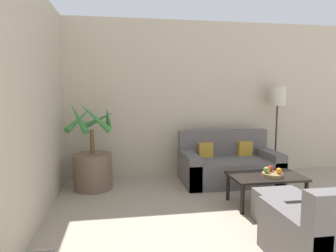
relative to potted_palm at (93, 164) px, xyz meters
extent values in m
cube|color=beige|center=(2.54, 0.61, 0.97)|extent=(7.66, 0.06, 2.70)
cylinder|color=brown|center=(0.00, 0.00, -0.11)|extent=(0.58, 0.58, 0.54)
cylinder|color=brown|center=(0.00, 0.00, 0.34)|extent=(0.06, 0.06, 0.37)
cone|color=#38843D|center=(0.24, 0.00, 0.70)|extent=(0.10, 0.53, 0.42)
cone|color=#38843D|center=(0.08, 0.25, 0.65)|extent=(0.57, 0.27, 0.34)
cone|color=#38843D|center=(-0.20, 0.15, 0.67)|extent=(0.41, 0.51, 0.38)
cone|color=#38843D|center=(-0.18, -0.13, 0.72)|extent=(0.38, 0.46, 0.46)
cone|color=#38843D|center=(0.06, -0.20, 0.73)|extent=(0.50, 0.25, 0.48)
cube|color=#605B5B|center=(2.18, -0.05, -0.19)|extent=(1.55, 0.84, 0.39)
cube|color=#605B5B|center=(2.18, 0.29, 0.22)|extent=(1.55, 0.16, 0.43)
cube|color=#605B5B|center=(1.50, -0.05, -0.13)|extent=(0.20, 0.84, 0.51)
cube|color=#605B5B|center=(2.85, -0.05, -0.13)|extent=(0.20, 0.84, 0.51)
cube|color=gold|center=(1.83, 0.17, 0.13)|extent=(0.24, 0.12, 0.24)
cube|color=gold|center=(2.52, 0.17, 0.13)|extent=(0.24, 0.12, 0.24)
cylinder|color=#2D2823|center=(3.18, 0.31, -0.37)|extent=(0.24, 0.24, 0.03)
cylinder|color=#2D2823|center=(3.18, 0.31, 0.25)|extent=(0.03, 0.03, 1.21)
cylinder|color=beige|center=(3.18, 0.31, 1.02)|extent=(0.28, 0.28, 0.33)
cylinder|color=black|center=(1.86, -1.29, -0.20)|extent=(0.05, 0.05, 0.37)
cylinder|color=black|center=(2.71, -1.29, -0.20)|extent=(0.05, 0.05, 0.37)
cylinder|color=black|center=(1.86, -0.80, -0.20)|extent=(0.05, 0.05, 0.37)
cylinder|color=black|center=(2.71, -0.80, -0.20)|extent=(0.05, 0.05, 0.37)
cube|color=black|center=(2.29, -1.05, 0.00)|extent=(0.94, 0.57, 0.03)
cylinder|color=#997A4C|center=(2.35, -1.10, 0.04)|extent=(0.26, 0.26, 0.04)
sphere|color=red|center=(2.37, -1.02, 0.09)|extent=(0.08, 0.08, 0.08)
sphere|color=olive|center=(2.28, -1.08, 0.10)|extent=(0.08, 0.08, 0.08)
sphere|color=orange|center=(2.41, -1.14, 0.09)|extent=(0.08, 0.08, 0.08)
cube|color=#605B5B|center=(2.14, -2.41, -0.19)|extent=(0.87, 0.83, 0.39)
cube|color=#605B5B|center=(1.79, -2.41, -0.14)|extent=(0.16, 0.83, 0.49)
cube|color=#605B5B|center=(2.18, -1.64, -0.20)|extent=(0.52, 0.47, 0.37)
camera|label=1|loc=(0.40, -4.59, 1.11)|focal=32.00mm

